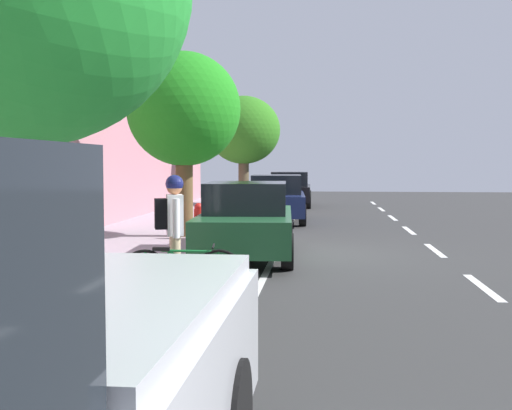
% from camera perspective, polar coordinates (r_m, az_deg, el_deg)
% --- Properties ---
extents(ground, '(60.04, 60.04, 0.00)m').
position_cam_1_polar(ground, '(13.58, 3.60, -4.34)').
color(ground, '#323232').
extents(sidewalk, '(3.57, 37.53, 0.13)m').
position_cam_1_polar(sidewalk, '(14.22, -11.82, -3.78)').
color(sidewalk, '#A893A2').
rests_on(sidewalk, ground).
extents(curb_edge, '(0.16, 37.53, 0.13)m').
position_cam_1_polar(curb_edge, '(13.77, -4.39, -3.95)').
color(curb_edge, gray).
rests_on(curb_edge, ground).
extents(lane_stripe_centre, '(0.14, 35.80, 0.01)m').
position_cam_1_polar(lane_stripe_centre, '(14.64, 15.50, -3.87)').
color(lane_stripe_centre, white).
rests_on(lane_stripe_centre, ground).
extents(lane_stripe_bike_edge, '(0.12, 37.53, 0.01)m').
position_cam_1_polar(lane_stripe_bike_edge, '(13.60, 1.74, -4.30)').
color(lane_stripe_bike_edge, white).
rests_on(lane_stripe_bike_edge, ground).
extents(building_facade, '(0.50, 37.53, 4.01)m').
position_cam_1_polar(building_facade, '(14.84, -19.45, 3.90)').
color(building_facade, '#B0727D').
rests_on(building_facade, ground).
extents(parked_sedan_black_nearest, '(1.89, 4.42, 1.52)m').
position_cam_1_polar(parked_sedan_black_nearest, '(28.33, 3.01, 1.39)').
color(parked_sedan_black_nearest, black).
rests_on(parked_sedan_black_nearest, ground).
extents(parked_sedan_dark_blue_second, '(1.99, 4.48, 1.52)m').
position_cam_1_polar(parked_sedan_dark_blue_second, '(20.85, 1.83, 0.55)').
color(parked_sedan_dark_blue_second, navy).
rests_on(parked_sedan_dark_blue_second, ground).
extents(parked_sedan_green_mid, '(2.01, 4.48, 1.52)m').
position_cam_1_polar(parked_sedan_green_mid, '(12.87, -0.82, -1.41)').
color(parked_sedan_green_mid, '#1E512D').
rests_on(parked_sedan_green_mid, ground).
extents(bicycle_at_curb, '(1.73, 0.46, 0.75)m').
position_cam_1_polar(bicycle_at_curb, '(9.19, -6.59, -5.90)').
color(bicycle_at_curb, black).
rests_on(bicycle_at_curb, ground).
extents(cyclist_with_backpack, '(0.49, 0.60, 1.73)m').
position_cam_1_polar(cyclist_with_backpack, '(9.58, -7.36, -1.37)').
color(cyclist_with_backpack, '#C6B284').
rests_on(cyclist_with_backpack, ground).
extents(street_tree_near_cyclist, '(3.11, 3.11, 4.61)m').
position_cam_1_polar(street_tree_near_cyclist, '(27.63, -1.10, 6.56)').
color(street_tree_near_cyclist, brown).
rests_on(street_tree_near_cyclist, sidewalk).
extents(street_tree_mid_block, '(2.73, 2.73, 4.43)m').
position_cam_1_polar(street_tree_mid_block, '(15.74, -6.39, 8.28)').
color(street_tree_mid_block, brown).
rests_on(street_tree_mid_block, sidewalk).
extents(fire_hydrant, '(0.22, 0.22, 0.84)m').
position_cam_1_polar(fire_hydrant, '(15.14, -5.08, -1.38)').
color(fire_hydrant, red).
rests_on(fire_hydrant, sidewalk).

